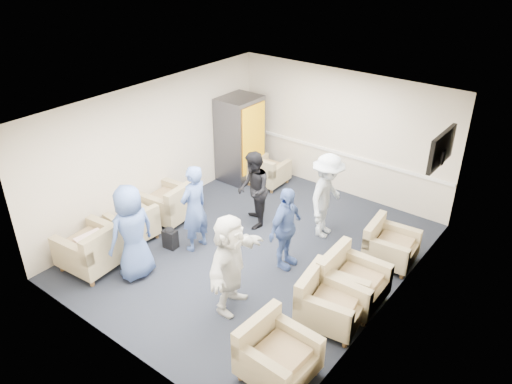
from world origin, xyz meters
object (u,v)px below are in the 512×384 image
Objects in this scene: vending_machine at (240,139)px; person_front_left at (132,233)px; armchair_corner at (267,173)px; person_mid_right at (286,228)px; armchair_left_near at (94,250)px; person_back_left at (253,190)px; person_mid_left at (194,208)px; armchair_right_midfar at (350,283)px; armchair_right_midnear at (328,303)px; armchair_right_near at (275,355)px; person_back_right at (327,196)px; person_front_right at (230,263)px; armchair_left_mid at (134,226)px; armchair_left_far at (171,204)px; armchair_right_far at (388,246)px.

person_front_left is (0.94, -3.92, -0.13)m from vending_machine.
vending_machine is (-0.71, -0.07, 0.66)m from armchair_corner.
person_mid_right is at bearing 130.81° from armchair_corner.
person_back_left is at bearing 150.45° from armchair_left_near.
armchair_right_midfar is at bearing 98.68° from person_mid_left.
armchair_right_midnear is 4.51m from armchair_corner.
armchair_right_near is 0.54× the size of person_front_left.
person_back_right is (-1.23, 3.33, 0.49)m from armchair_right_near.
person_back_right is at bearing 70.84° from person_back_left.
armchair_corner is at bearing -171.82° from person_front_left.
person_mid_left is at bearing 77.21° from armchair_right_midnear.
armchair_left_mid is at bearing 70.05° from person_front_right.
armchair_right_midfar is (4.00, -0.01, 0.01)m from armchair_left_far.
armchair_left_near is 1.15× the size of armchair_right_far.
person_front_right is (2.47, 0.68, 0.44)m from armchair_left_near.
armchair_left_mid is 1.31m from person_mid_left.
armchair_left_far reaches higher than armchair_right_near.
vending_machine is at bearing -155.51° from person_mid_left.
armchair_left_near is at bearing -30.51° from person_mid_left.
person_front_right is at bearing 105.81° from armchair_right_midnear.
person_mid_left is at bearing 114.83° from armchair_right_far.
person_back_right is at bearing 153.41° from armchair_corner.
armchair_right_near is at bearing 172.85° from armchair_right_far.
person_front_right is (2.60, -1.22, 0.46)m from armchair_left_far.
person_mid_left is 1.75m from person_front_right.
armchair_right_midnear is 0.60m from armchair_right_midfar.
armchair_left_near is 1.12× the size of armchair_right_near.
person_mid_right is at bearing 34.28° from armchair_right_near.
armchair_right_far is 1.10× the size of armchair_corner.
armchair_left_near is at bearing 114.41° from armchair_right_midfar.
person_front_left is (-3.10, 0.31, 0.50)m from armchair_right_near.
armchair_left_far is (-0.13, 1.91, -0.02)m from armchair_left_near.
person_mid_left is (0.24, 1.20, -0.02)m from person_front_left.
armchair_left_near is at bearing 127.87° from person_mid_right.
person_front_right is (-0.05, -1.37, 0.06)m from person_mid_right.
person_mid_right is (2.67, 1.07, 0.45)m from armchair_left_mid.
armchair_left_near is 1.27× the size of armchair_corner.
person_back_right reaches higher than armchair_right_near.
person_front_left reaches higher than armchair_right_midnear.
armchair_right_far is 0.45× the size of vending_machine.
armchair_right_far is at bearing 102.49° from armchair_left_far.
person_back_left is (-2.61, -0.47, 0.45)m from armchair_right_far.
armchair_left_near reaches higher than armchair_right_near.
armchair_left_near is 0.61× the size of person_back_right.
armchair_left_far is 0.98× the size of armchair_right_midnear.
armchair_right_far is (0.06, 1.95, -0.03)m from armchair_right_midnear.
vending_machine reaches higher than armchair_left_near.
person_back_right is at bearing -17.82° from vending_machine.
armchair_right_far is at bearing 57.69° from person_back_left.
person_front_left is 1.82m from person_front_right.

